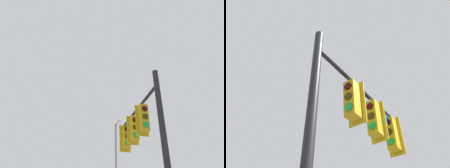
# 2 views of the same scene
# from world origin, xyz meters

# --- Properties ---
(signal_pole_near) EXTENTS (4.14, 0.54, 6.22)m
(signal_pole_near) POSITION_xyz_m (-3.94, -7.07, 4.42)
(signal_pole_near) COLOR black
(signal_pole_near) RESTS_ON ground_plane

